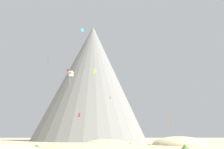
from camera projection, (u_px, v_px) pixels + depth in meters
The scene contains 17 objects.
dune_foreground_left at pixel (91, 147), 42.87m from camera, with size 26.15×12.58×1.71m, color #CCBA8E.
dune_foreground_right at pixel (179, 145), 51.93m from camera, with size 13.83×14.28×4.28m, color beige.
dune_midground at pixel (107, 145), 52.30m from camera, with size 12.10×13.37×2.94m, color #CCBA8E.
bush_far_left at pixel (103, 146), 39.78m from camera, with size 1.10×1.10×0.43m, color #386633.
bush_far_right at pixel (36, 147), 37.03m from camera, with size 1.51×1.51×0.70m, color #386633.
bush_near_left at pixel (130, 144), 46.56m from camera, with size 2.56×2.56×0.81m, color #477238.
bush_scatter_east at pixel (185, 147), 35.86m from camera, with size 1.46×1.46×0.80m, color #568442.
bush_low_patch at pixel (150, 144), 50.21m from camera, with size 1.41×1.41×0.41m, color #668C4C.
rock_massif at pixel (89, 85), 102.20m from camera, with size 68.54×68.54×61.93m.
kite_lime_mid at pixel (95, 71), 59.64m from camera, with size 0.86×1.11×3.00m.
kite_gold_low at pixel (169, 116), 77.51m from camera, with size 0.70×2.07×4.20m.
kite_red_high at pixel (68, 70), 80.01m from camera, with size 0.76×0.81×2.58m.
kite_cyan_high at pixel (82, 30), 74.66m from camera, with size 1.31×1.17×1.34m.
kite_rainbow_low at pixel (79, 115), 62.18m from camera, with size 0.82×0.67×1.40m.
kite_white_mid at pixel (71, 74), 64.90m from camera, with size 1.62×1.68×4.39m.
kite_teal_mid at pixel (127, 79), 84.67m from camera, with size 0.56×0.14×1.26m.
kite_blue_high at pixel (48, 60), 92.47m from camera, with size 0.73×1.11×5.30m.
Camera 1 is at (-3.27, -28.81, 2.30)m, focal length 31.74 mm.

